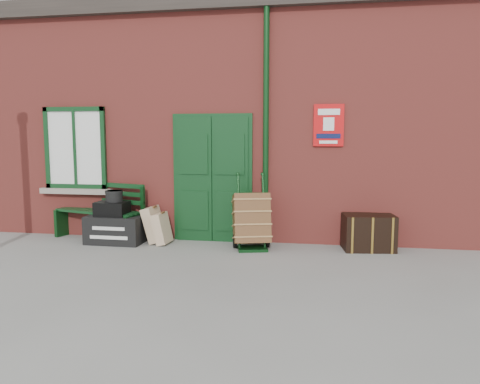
% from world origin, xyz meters
% --- Properties ---
extents(ground, '(80.00, 80.00, 0.00)m').
position_xyz_m(ground, '(0.00, 0.00, 0.00)').
color(ground, gray).
rests_on(ground, ground).
extents(station_building, '(10.30, 4.30, 4.36)m').
position_xyz_m(station_building, '(-0.00, 3.49, 2.16)').
color(station_building, '#AC3F37').
rests_on(station_building, ground).
extents(bench, '(1.78, 0.98, 1.05)m').
position_xyz_m(bench, '(-2.36, 1.33, 0.53)').
color(bench, '#0E3416').
rests_on(bench, ground).
extents(houdini_trunk, '(0.98, 0.55, 0.49)m').
position_xyz_m(houdini_trunk, '(-1.94, 1.00, 0.24)').
color(houdini_trunk, black).
rests_on(houdini_trunk, ground).
extents(strongbox, '(0.54, 0.40, 0.24)m').
position_xyz_m(strongbox, '(-1.99, 1.00, 0.61)').
color(strongbox, black).
rests_on(strongbox, houdini_trunk).
extents(hatbox, '(0.30, 0.30, 0.20)m').
position_xyz_m(hatbox, '(-1.96, 1.03, 0.83)').
color(hatbox, black).
rests_on(hatbox, strongbox).
extents(suitcase_back, '(0.36, 0.46, 0.65)m').
position_xyz_m(suitcase_back, '(-1.30, 1.17, 0.32)').
color(suitcase_back, tan).
rests_on(suitcase_back, ground).
extents(suitcase_front, '(0.29, 0.41, 0.55)m').
position_xyz_m(suitcase_front, '(-1.12, 1.07, 0.28)').
color(suitcase_front, tan).
rests_on(suitcase_front, ground).
extents(porter_trolley, '(0.74, 0.78, 1.23)m').
position_xyz_m(porter_trolley, '(0.46, 1.04, 0.48)').
color(porter_trolley, black).
rests_on(porter_trolley, ground).
extents(dark_trunk, '(0.88, 0.64, 0.59)m').
position_xyz_m(dark_trunk, '(2.38, 1.25, 0.29)').
color(dark_trunk, black).
rests_on(dark_trunk, ground).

